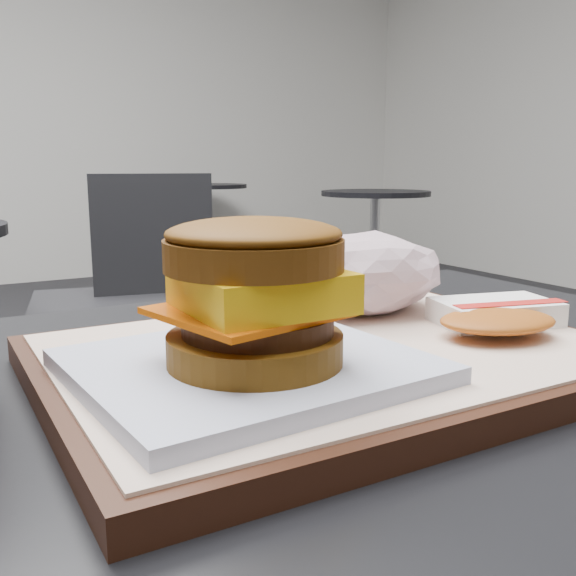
{
  "coord_description": "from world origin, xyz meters",
  "views": [
    {
      "loc": [
        -0.22,
        -0.34,
        0.91
      ],
      "look_at": [
        -0.02,
        0.0,
        0.83
      ],
      "focal_mm": 40.0,
      "sensor_mm": 36.0,
      "label": 1
    }
  ],
  "objects_px": {
    "serving_tray": "(332,358)",
    "hash_brown": "(496,316)",
    "neighbor_chair": "(119,287)",
    "breakfast_sandwich": "(253,311)",
    "crumpled_wrapper": "(359,272)"
  },
  "relations": [
    {
      "from": "hash_brown",
      "to": "breakfast_sandwich",
      "type": "bearing_deg",
      "value": -177.68
    },
    {
      "from": "hash_brown",
      "to": "crumpled_wrapper",
      "type": "distance_m",
      "value": 0.12
    },
    {
      "from": "serving_tray",
      "to": "breakfast_sandwich",
      "type": "xyz_separation_m",
      "value": [
        -0.08,
        -0.04,
        0.05
      ]
    },
    {
      "from": "crumpled_wrapper",
      "to": "neighbor_chair",
      "type": "height_order",
      "value": "neighbor_chair"
    },
    {
      "from": "serving_tray",
      "to": "hash_brown",
      "type": "bearing_deg",
      "value": -11.89
    },
    {
      "from": "hash_brown",
      "to": "crumpled_wrapper",
      "type": "height_order",
      "value": "crumpled_wrapper"
    },
    {
      "from": "breakfast_sandwich",
      "to": "hash_brown",
      "type": "bearing_deg",
      "value": 2.32
    },
    {
      "from": "breakfast_sandwich",
      "to": "neighbor_chair",
      "type": "distance_m",
      "value": 1.83
    },
    {
      "from": "serving_tray",
      "to": "neighbor_chair",
      "type": "height_order",
      "value": "neighbor_chair"
    },
    {
      "from": "serving_tray",
      "to": "hash_brown",
      "type": "distance_m",
      "value": 0.13
    },
    {
      "from": "hash_brown",
      "to": "crumpled_wrapper",
      "type": "relative_size",
      "value": 0.87
    },
    {
      "from": "breakfast_sandwich",
      "to": "hash_brown",
      "type": "height_order",
      "value": "breakfast_sandwich"
    },
    {
      "from": "breakfast_sandwich",
      "to": "serving_tray",
      "type": "bearing_deg",
      "value": 24.29
    },
    {
      "from": "breakfast_sandwich",
      "to": "hash_brown",
      "type": "relative_size",
      "value": 1.57
    },
    {
      "from": "serving_tray",
      "to": "crumpled_wrapper",
      "type": "bearing_deg",
      "value": 44.5
    }
  ]
}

